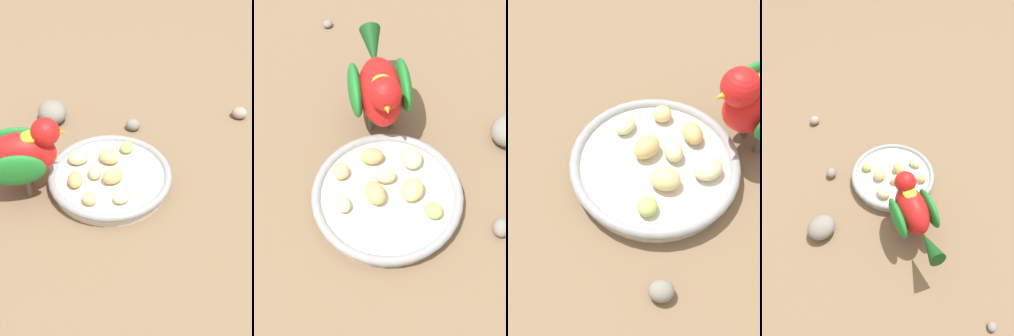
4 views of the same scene
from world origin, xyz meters
The scene contains 15 objects.
ground_plane centered at (0.00, 0.00, 0.00)m, with size 4.00×4.00×0.00m, color #7A6047.
feeding_bowl centered at (-0.02, 0.00, 0.02)m, with size 0.22×0.22×0.03m.
apple_piece_0 centered at (-0.01, 0.01, 0.04)m, with size 0.04×0.03×0.03m, color tan.
apple_piece_1 centered at (0.05, 0.00, 0.03)m, with size 0.03×0.02×0.02m, color #E5C67F.
apple_piece_2 centered at (-0.03, -0.07, 0.03)m, with size 0.04×0.03×0.02m, color beige.
apple_piece_3 centered at (0.02, -0.04, 0.03)m, with size 0.03×0.03×0.02m, color tan.
apple_piece_4 centered at (-0.05, -0.02, 0.03)m, with size 0.04×0.03×0.02m, color #E5C67F.
apple_piece_5 centered at (0.03, 0.05, 0.03)m, with size 0.03×0.02×0.02m, color beige.
apple_piece_6 centered at (-0.01, -0.02, 0.03)m, with size 0.03×0.02×0.02m, color beige.
apple_piece_7 centered at (-0.09, 0.00, 0.03)m, with size 0.03×0.02×0.02m, color #B2CC66.
parrot centered at (0.05, -0.13, 0.08)m, with size 0.15×0.19×0.15m.
rock_large centered at (-0.14, -0.19, 0.02)m, with size 0.06×0.06×0.04m, color gray.
pebble_0 centered at (-0.18, -0.03, 0.01)m, with size 0.03×0.03×0.02m, color gray.
pebble_1 centered at (0.24, -0.29, 0.01)m, with size 0.02×0.02×0.01m, color gray.
pebble_2 centered at (-0.31, 0.15, 0.01)m, with size 0.03×0.03×0.02m, color gray.
Camera 4 is at (0.08, -0.46, 0.62)m, focal length 31.20 mm.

